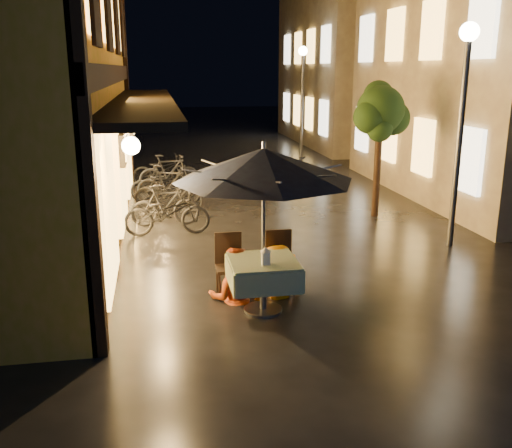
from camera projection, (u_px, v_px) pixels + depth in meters
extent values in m
plane|color=black|center=(336.00, 293.00, 8.96)|extent=(90.00, 90.00, 0.00)
cube|color=black|center=(112.00, 74.00, 11.31)|extent=(0.12, 11.00, 0.35)
cube|color=black|center=(143.00, 102.00, 11.55)|extent=(1.20, 10.50, 0.12)
cube|color=#FFBC52|center=(114.00, 12.00, 12.40)|extent=(0.10, 0.90, 1.50)
cube|color=#FFBC52|center=(121.00, 21.00, 14.77)|extent=(0.10, 0.90, 1.50)
cube|color=#FFBC52|center=(107.00, 208.00, 8.50)|extent=(0.10, 2.20, 2.40)
cube|color=#FFBC52|center=(120.00, 169.00, 11.82)|extent=(0.10, 2.20, 2.40)
cube|color=#FFBC52|center=(127.00, 147.00, 15.14)|extent=(0.10, 2.20, 2.40)
cube|color=#FFBC52|center=(469.00, 160.00, 12.27)|extent=(0.10, 1.00, 1.40)
cube|color=#FFBC52|center=(483.00, 23.00, 11.53)|extent=(0.10, 1.00, 1.40)
cube|color=#FFBC52|center=(423.00, 147.00, 14.36)|extent=(0.10, 1.00, 1.40)
cube|color=#FFBC52|center=(432.00, 30.00, 13.62)|extent=(0.10, 1.00, 1.40)
cube|color=#FFBC52|center=(389.00, 137.00, 16.45)|extent=(0.10, 1.00, 1.40)
cube|color=#FFBC52|center=(395.00, 35.00, 15.71)|extent=(0.10, 1.00, 1.40)
cube|color=#FFBC52|center=(362.00, 129.00, 18.53)|extent=(0.10, 1.00, 1.40)
cube|color=#FFBC52|center=(366.00, 39.00, 17.80)|extent=(0.10, 1.00, 1.40)
cube|color=#BCB190|center=(375.00, 66.00, 26.39)|extent=(7.00, 10.00, 7.00)
cube|color=#FFBC52|center=(323.00, 118.00, 22.71)|extent=(0.10, 1.00, 1.40)
cube|color=#FFBC52|center=(326.00, 44.00, 21.97)|extent=(0.10, 1.00, 1.40)
cube|color=#FFBC52|center=(309.00, 114.00, 24.80)|extent=(0.10, 1.00, 1.40)
cube|color=#FFBC52|center=(311.00, 46.00, 24.06)|extent=(0.10, 1.00, 1.40)
cube|color=#FFBC52|center=(297.00, 110.00, 26.89)|extent=(0.10, 1.00, 1.40)
cube|color=#FFBC52|center=(298.00, 48.00, 26.15)|extent=(0.10, 1.00, 1.40)
cube|color=#FFBC52|center=(286.00, 107.00, 28.98)|extent=(0.10, 1.00, 1.40)
cube|color=#FFBC52|center=(287.00, 50.00, 28.24)|extent=(0.10, 1.00, 1.40)
cylinder|color=black|center=(377.00, 170.00, 13.35)|extent=(0.16, 0.16, 2.20)
sphere|color=black|center=(381.00, 110.00, 12.98)|extent=(1.10, 1.10, 1.10)
sphere|color=black|center=(393.00, 118.00, 13.18)|extent=(0.80, 0.80, 0.80)
sphere|color=black|center=(370.00, 117.00, 12.82)|extent=(0.76, 0.76, 0.76)
sphere|color=black|center=(378.00, 96.00, 13.19)|extent=(0.70, 0.70, 0.70)
sphere|color=black|center=(379.00, 129.00, 12.83)|extent=(0.60, 0.60, 0.60)
cylinder|color=#59595E|center=(459.00, 145.00, 10.83)|extent=(0.12, 0.12, 4.00)
sphere|color=beige|center=(470.00, 32.00, 10.29)|extent=(0.36, 0.36, 0.36)
cylinder|color=#59595E|center=(302.00, 106.00, 22.23)|extent=(0.12, 0.12, 4.00)
sphere|color=beige|center=(303.00, 51.00, 21.69)|extent=(0.36, 0.36, 0.36)
cylinder|color=#59595E|center=(263.00, 288.00, 8.21)|extent=(0.10, 0.10, 0.72)
cylinder|color=#59595E|center=(263.00, 309.00, 8.30)|extent=(0.56, 0.56, 0.04)
cube|color=#2E5234|center=(263.00, 262.00, 8.11)|extent=(0.95, 0.95, 0.06)
cube|color=#2E5234|center=(296.00, 271.00, 8.23)|extent=(0.04, 0.95, 0.33)
cube|color=#2E5234|center=(230.00, 275.00, 8.07)|extent=(0.04, 0.95, 0.33)
cube|color=#2E5234|center=(257.00, 262.00, 8.60)|extent=(0.95, 0.04, 0.33)
cube|color=#2E5234|center=(270.00, 285.00, 7.70)|extent=(0.95, 0.04, 0.33)
cylinder|color=#59595E|center=(263.00, 235.00, 8.00)|extent=(0.05, 0.05, 2.30)
cone|color=black|center=(264.00, 165.00, 7.74)|extent=(2.53, 2.53, 0.45)
cylinder|color=#59595E|center=(264.00, 146.00, 7.67)|extent=(0.06, 0.06, 0.12)
cube|color=black|center=(230.00, 268.00, 8.74)|extent=(0.42, 0.42, 0.05)
cube|color=black|center=(228.00, 249.00, 8.85)|extent=(0.42, 0.04, 0.55)
cylinder|color=black|center=(220.00, 288.00, 8.60)|extent=(0.04, 0.04, 0.43)
cylinder|color=black|center=(243.00, 286.00, 8.66)|extent=(0.04, 0.04, 0.43)
cylinder|color=black|center=(217.00, 279.00, 8.94)|extent=(0.04, 0.04, 0.43)
cylinder|color=black|center=(240.00, 278.00, 9.00)|extent=(0.04, 0.04, 0.43)
cube|color=black|center=(281.00, 265.00, 8.87)|extent=(0.42, 0.42, 0.05)
cube|color=black|center=(278.00, 246.00, 8.99)|extent=(0.42, 0.04, 0.55)
cylinder|color=black|center=(272.00, 284.00, 8.73)|extent=(0.04, 0.04, 0.43)
cylinder|color=black|center=(294.00, 283.00, 8.79)|extent=(0.04, 0.04, 0.43)
cylinder|color=black|center=(267.00, 276.00, 9.07)|extent=(0.04, 0.04, 0.43)
cylinder|color=black|center=(289.00, 275.00, 9.13)|extent=(0.04, 0.04, 0.43)
cube|color=white|center=(266.00, 258.00, 7.91)|extent=(0.11, 0.11, 0.18)
cube|color=#FFD88C|center=(266.00, 259.00, 7.91)|extent=(0.07, 0.07, 0.12)
cone|color=white|center=(266.00, 249.00, 7.87)|extent=(0.16, 0.16, 0.07)
imported|color=#DA511A|center=(233.00, 249.00, 8.53)|extent=(0.85, 0.69, 1.61)
imported|color=orange|center=(278.00, 247.00, 8.67)|extent=(1.12, 0.79, 1.57)
imported|color=black|center=(167.00, 213.00, 11.98)|extent=(1.81, 0.67, 0.94)
imported|color=black|center=(165.00, 205.00, 12.71)|extent=(1.54, 0.47, 0.92)
imported|color=black|center=(169.00, 193.00, 13.94)|extent=(1.85, 1.15, 0.92)
imported|color=black|center=(168.00, 185.00, 14.66)|extent=(1.77, 0.95, 1.02)
imported|color=black|center=(164.00, 184.00, 15.04)|extent=(1.78, 0.68, 0.92)
imported|color=black|center=(169.00, 172.00, 16.37)|extent=(1.78, 0.71, 1.04)
imported|color=black|center=(161.00, 170.00, 17.13)|extent=(1.78, 0.76, 0.91)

